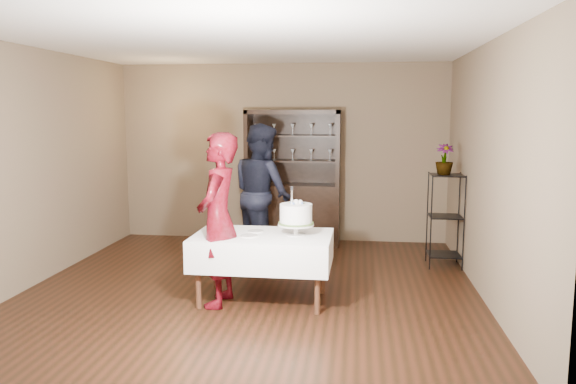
{
  "coord_description": "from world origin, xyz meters",
  "views": [
    {
      "loc": [
        1.16,
        -6.04,
        1.97
      ],
      "look_at": [
        0.39,
        0.1,
        1.09
      ],
      "focal_mm": 35.0,
      "sensor_mm": 36.0,
      "label": 1
    }
  ],
  "objects_px": {
    "man": "(262,193)",
    "plant_etagere": "(445,216)",
    "potted_plant": "(444,159)",
    "china_hutch": "(293,199)",
    "cake_table": "(263,250)",
    "cake": "(296,216)",
    "woman": "(218,220)"
  },
  "relations": [
    {
      "from": "plant_etagere",
      "to": "man",
      "type": "bearing_deg",
      "value": -179.7
    },
    {
      "from": "man",
      "to": "potted_plant",
      "type": "height_order",
      "value": "man"
    },
    {
      "from": "china_hutch",
      "to": "cake",
      "type": "height_order",
      "value": "china_hutch"
    },
    {
      "from": "woman",
      "to": "cake_table",
      "type": "bearing_deg",
      "value": 113.06
    },
    {
      "from": "man",
      "to": "cake",
      "type": "xyz_separation_m",
      "value": [
        0.63,
        -1.59,
        0.0
      ]
    },
    {
      "from": "china_hutch",
      "to": "cake_table",
      "type": "xyz_separation_m",
      "value": [
        -0.01,
        -2.67,
        -0.12
      ]
    },
    {
      "from": "plant_etagere",
      "to": "cake",
      "type": "height_order",
      "value": "cake"
    },
    {
      "from": "man",
      "to": "cake_table",
      "type": "bearing_deg",
      "value": 151.93
    },
    {
      "from": "plant_etagere",
      "to": "cake",
      "type": "distance_m",
      "value": 2.38
    },
    {
      "from": "cake",
      "to": "plant_etagere",
      "type": "bearing_deg",
      "value": 42.62
    },
    {
      "from": "cake",
      "to": "woman",
      "type": "bearing_deg",
      "value": -167.53
    },
    {
      "from": "man",
      "to": "cake",
      "type": "height_order",
      "value": "man"
    },
    {
      "from": "cake_table",
      "to": "potted_plant",
      "type": "xyz_separation_m",
      "value": [
        2.05,
        1.61,
        0.84
      ]
    },
    {
      "from": "china_hutch",
      "to": "potted_plant",
      "type": "height_order",
      "value": "china_hutch"
    },
    {
      "from": "cake",
      "to": "potted_plant",
      "type": "bearing_deg",
      "value": 43.16
    },
    {
      "from": "man",
      "to": "woman",
      "type": "bearing_deg",
      "value": 137.22
    },
    {
      "from": "cake_table",
      "to": "cake",
      "type": "relative_size",
      "value": 2.79
    },
    {
      "from": "man",
      "to": "plant_etagere",
      "type": "bearing_deg",
      "value": -127.66
    },
    {
      "from": "man",
      "to": "potted_plant",
      "type": "relative_size",
      "value": 4.72
    },
    {
      "from": "plant_etagere",
      "to": "woman",
      "type": "bearing_deg",
      "value": -144.81
    },
    {
      "from": "plant_etagere",
      "to": "potted_plant",
      "type": "height_order",
      "value": "potted_plant"
    },
    {
      "from": "plant_etagere",
      "to": "cake_table",
      "type": "distance_m",
      "value": 2.64
    },
    {
      "from": "china_hutch",
      "to": "man",
      "type": "height_order",
      "value": "china_hutch"
    },
    {
      "from": "cake_table",
      "to": "cake",
      "type": "height_order",
      "value": "cake"
    },
    {
      "from": "china_hutch",
      "to": "plant_etagere",
      "type": "height_order",
      "value": "china_hutch"
    },
    {
      "from": "cake_table",
      "to": "man",
      "type": "bearing_deg",
      "value": 99.89
    },
    {
      "from": "cake_table",
      "to": "woman",
      "type": "xyz_separation_m",
      "value": [
        -0.43,
        -0.16,
        0.34
      ]
    },
    {
      "from": "cake",
      "to": "potted_plant",
      "type": "relative_size",
      "value": 1.33
    },
    {
      "from": "plant_etagere",
      "to": "potted_plant",
      "type": "distance_m",
      "value": 0.73
    },
    {
      "from": "woman",
      "to": "plant_etagere",
      "type": "bearing_deg",
      "value": 127.67
    },
    {
      "from": "potted_plant",
      "to": "china_hutch",
      "type": "bearing_deg",
      "value": 152.58
    },
    {
      "from": "potted_plant",
      "to": "woman",
      "type": "bearing_deg",
      "value": -144.49
    }
  ]
}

